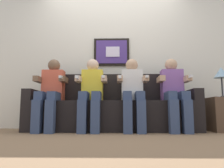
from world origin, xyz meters
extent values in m
plane|color=#8C6B4C|center=(0.00, 0.00, 0.00)|extent=(6.49, 6.49, 0.00)
cube|color=silver|center=(0.00, 0.77, 1.30)|extent=(4.99, 0.05, 2.60)
cube|color=black|center=(-0.02, 0.72, 1.35)|extent=(0.63, 0.03, 0.50)
cube|color=#4C337F|center=(-0.02, 0.71, 1.35)|extent=(0.55, 0.02, 0.42)
cube|color=silver|center=(0.00, 0.70, 1.35)|extent=(0.24, 0.02, 0.18)
cube|color=black|center=(0.00, 0.29, 0.23)|extent=(2.31, 0.58, 0.45)
cube|color=black|center=(0.00, 0.51, 0.68)|extent=(2.31, 0.14, 0.45)
cube|color=black|center=(-1.23, 0.29, 0.31)|extent=(0.14, 0.58, 0.62)
cube|color=black|center=(1.23, 0.29, 0.31)|extent=(0.14, 0.58, 0.62)
cube|color=#D8593F|center=(-0.92, 0.28, 0.69)|extent=(0.32, 0.20, 0.48)
sphere|color=brown|center=(-0.92, 0.28, 1.02)|extent=(0.19, 0.19, 0.19)
cube|color=#38476B|center=(-1.01, 0.08, 0.51)|extent=(0.12, 0.40, 0.12)
cube|color=#38476B|center=(-0.83, 0.08, 0.51)|extent=(0.12, 0.40, 0.12)
cube|color=#38476B|center=(-1.01, -0.12, 0.23)|extent=(0.12, 0.12, 0.45)
cube|color=#38476B|center=(-0.83, -0.12, 0.23)|extent=(0.12, 0.12, 0.45)
cube|color=brown|center=(-1.11, 0.16, 0.77)|extent=(0.08, 0.28, 0.08)
cube|color=brown|center=(-0.73, 0.16, 0.77)|extent=(0.08, 0.28, 0.08)
cube|color=white|center=(-0.73, 0.00, 0.78)|extent=(0.04, 0.13, 0.04)
cube|color=yellow|center=(-0.31, 0.28, 0.69)|extent=(0.32, 0.20, 0.48)
sphere|color=beige|center=(-0.31, 0.28, 1.02)|extent=(0.19, 0.19, 0.19)
cube|color=#38476B|center=(-0.40, 0.08, 0.51)|extent=(0.12, 0.40, 0.12)
cube|color=#38476B|center=(-0.22, 0.08, 0.51)|extent=(0.12, 0.40, 0.12)
cube|color=#38476B|center=(-0.40, -0.12, 0.23)|extent=(0.12, 0.12, 0.45)
cube|color=#38476B|center=(-0.22, -0.12, 0.23)|extent=(0.12, 0.12, 0.45)
cube|color=beige|center=(-0.50, 0.16, 0.77)|extent=(0.08, 0.28, 0.08)
cube|color=beige|center=(-0.12, 0.16, 0.77)|extent=(0.08, 0.28, 0.08)
cube|color=white|center=(-0.12, 0.00, 0.78)|extent=(0.04, 0.13, 0.04)
cube|color=white|center=(-0.50, 0.00, 0.78)|extent=(0.04, 0.10, 0.04)
cube|color=white|center=(0.31, 0.28, 0.69)|extent=(0.32, 0.20, 0.48)
sphere|color=tan|center=(0.31, 0.28, 1.02)|extent=(0.19, 0.19, 0.19)
cube|color=#38476B|center=(0.22, 0.08, 0.51)|extent=(0.12, 0.40, 0.12)
cube|color=#38476B|center=(0.40, 0.08, 0.51)|extent=(0.12, 0.40, 0.12)
cube|color=#38476B|center=(0.22, -0.12, 0.23)|extent=(0.12, 0.12, 0.45)
cube|color=#38476B|center=(0.40, -0.12, 0.23)|extent=(0.12, 0.12, 0.45)
cube|color=tan|center=(0.12, 0.16, 0.77)|extent=(0.08, 0.28, 0.08)
cube|color=tan|center=(0.50, 0.16, 0.77)|extent=(0.08, 0.28, 0.08)
cube|color=white|center=(0.50, 0.00, 0.78)|extent=(0.04, 0.13, 0.04)
cube|color=white|center=(0.12, 0.00, 0.78)|extent=(0.04, 0.10, 0.04)
cube|color=#8C59A5|center=(0.92, 0.28, 0.69)|extent=(0.32, 0.20, 0.48)
sphere|color=tan|center=(0.92, 0.28, 1.02)|extent=(0.19, 0.19, 0.19)
cube|color=#38476B|center=(0.83, 0.08, 0.51)|extent=(0.12, 0.40, 0.12)
cube|color=#38476B|center=(1.01, 0.08, 0.51)|extent=(0.12, 0.40, 0.12)
cube|color=#38476B|center=(0.83, -0.12, 0.23)|extent=(0.12, 0.12, 0.45)
cube|color=#38476B|center=(1.01, -0.12, 0.23)|extent=(0.12, 0.12, 0.45)
cube|color=tan|center=(0.73, 0.16, 0.77)|extent=(0.08, 0.28, 0.08)
cube|color=tan|center=(1.11, 0.16, 0.77)|extent=(0.08, 0.28, 0.08)
cube|color=white|center=(1.11, 0.00, 0.78)|extent=(0.04, 0.13, 0.04)
cube|color=brown|center=(1.65, 0.22, 0.25)|extent=(0.40, 0.40, 0.50)
cylinder|color=#333338|center=(1.65, 0.22, 0.51)|extent=(0.14, 0.14, 0.02)
cylinder|color=#333338|center=(1.65, 0.22, 0.66)|extent=(0.02, 0.02, 0.28)
cone|color=#8CB2CC|center=(1.65, 0.22, 0.88)|extent=(0.22, 0.22, 0.16)
cube|color=white|center=(1.56, 0.19, 0.51)|extent=(0.04, 0.13, 0.02)
camera|label=1|loc=(0.08, -3.03, 0.29)|focal=34.64mm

